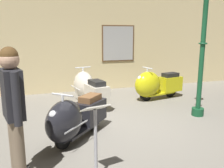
# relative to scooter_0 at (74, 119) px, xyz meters

# --- Properties ---
(ground_plane) EXTENTS (60.00, 60.00, 0.00)m
(ground_plane) POSITION_rel_scooter_0_xyz_m (1.10, 0.23, -0.43)
(ground_plane) COLOR slate
(showroom_back_wall) EXTENTS (18.00, 0.63, 3.48)m
(showroom_back_wall) POSITION_rel_scooter_0_xyz_m (0.92, 3.91, 1.31)
(showroom_back_wall) COLOR #CCB784
(showroom_back_wall) RESTS_ON ground
(scooter_0) EXTENTS (1.41, 1.42, 0.95)m
(scooter_0) POSITION_rel_scooter_0_xyz_m (0.00, 0.00, 0.00)
(scooter_0) COLOR black
(scooter_0) RESTS_ON ground
(scooter_1) EXTENTS (0.76, 1.70, 1.01)m
(scooter_1) POSITION_rel_scooter_0_xyz_m (0.74, 2.22, 0.03)
(scooter_1) COLOR black
(scooter_1) RESTS_ON ground
(scooter_2) EXTENTS (1.66, 0.76, 0.98)m
(scooter_2) POSITION_rel_scooter_0_xyz_m (2.72, 2.08, 0.01)
(scooter_2) COLOR black
(scooter_2) RESTS_ON ground
(lamppost) EXTENTS (0.28, 0.28, 3.19)m
(lamppost) POSITION_rel_scooter_0_xyz_m (3.03, 0.49, 1.20)
(lamppost) COLOR #144728
(lamppost) RESTS_ON ground
(visitor_0) EXTENTS (0.35, 0.58, 1.76)m
(visitor_0) POSITION_rel_scooter_0_xyz_m (-0.88, -0.94, 0.59)
(visitor_0) COLOR black
(visitor_0) RESTS_ON ground
(info_stanchion) EXTENTS (0.36, 0.28, 1.06)m
(info_stanchion) POSITION_rel_scooter_0_xyz_m (0.08, -1.27, 0.01)
(info_stanchion) COLOR #333338
(info_stanchion) RESTS_ON ground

